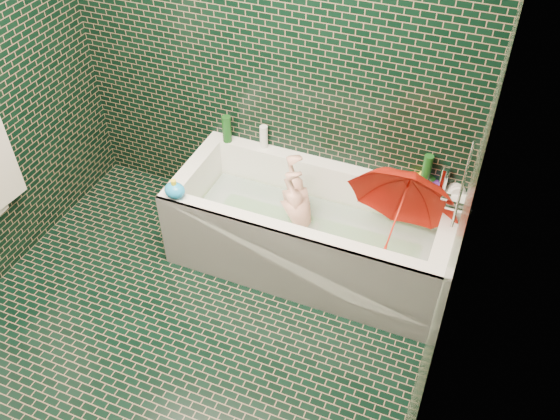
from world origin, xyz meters
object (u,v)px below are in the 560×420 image
at_px(umbrella, 397,216).
at_px(rubber_duck, 417,178).
at_px(bathtub, 309,237).
at_px(bath_toy, 175,190).
at_px(child, 302,220).

distance_m(umbrella, rubber_duck, 0.38).
bearing_deg(bathtub, rubber_duck, 33.11).
xyz_separation_m(rubber_duck, bath_toy, (-1.29, -0.67, 0.01)).
distance_m(bathtub, rubber_duck, 0.76).
bearing_deg(child, umbrella, 69.66).
relative_size(child, bath_toy, 6.72).
relative_size(umbrella, rubber_duck, 4.77).
bearing_deg(umbrella, bathtub, -174.79).
height_order(bathtub, umbrella, umbrella).
bearing_deg(bath_toy, rubber_duck, 27.09).
bearing_deg(bath_toy, bathtub, 22.40).
xyz_separation_m(child, bath_toy, (-0.67, -0.34, 0.29)).
relative_size(umbrella, bath_toy, 4.86).
height_order(bathtub, rubber_duck, rubber_duck).
bearing_deg(umbrella, bath_toy, -159.84).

